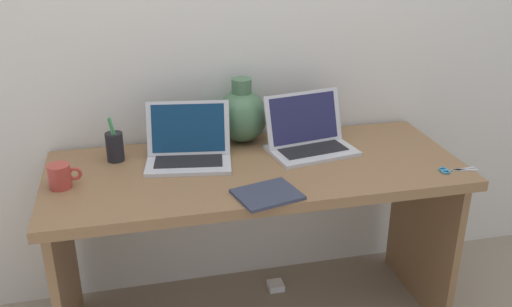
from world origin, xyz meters
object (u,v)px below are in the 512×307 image
Objects in this scene: laptop_left at (189,146)px; notebook_stack at (267,194)px; laptop_right at (308,135)px; pen_cup at (115,146)px; coffee_mug at (60,176)px; scissors at (451,170)px; power_brick at (276,286)px; green_vase at (242,115)px.

laptop_left is 1.68× the size of notebook_stack.
notebook_stack is at bearing -125.86° from laptop_right.
pen_cup is at bearing 167.53° from laptop_left.
notebook_stack is (-0.26, -0.36, -0.05)m from laptop_right.
laptop_right reaches higher than coffee_mug.
scissors is at bearing -7.73° from coffee_mug.
coffee_mug is 1.64× the size of power_brick.
laptop_left is 1.88× the size of pen_cup.
notebook_stack reaches higher than scissors.
pen_cup is at bearing -170.29° from green_vase.
pen_cup is at bearing 139.97° from notebook_stack.
scissors is (0.71, 0.04, -0.00)m from notebook_stack.
laptop_right is 0.29m from green_vase.
scissors is 2.11× the size of power_brick.
notebook_stack is 1.81× the size of coffee_mug.
scissors is at bearing -34.00° from green_vase.
laptop_right is 0.76m from pen_cup.
scissors is (0.46, -0.32, -0.06)m from laptop_right.
laptop_left is 0.85m from power_brick.
laptop_left is 0.48m from coffee_mug.
power_brick is at bearing 70.15° from notebook_stack.
scissors is (0.70, -0.47, -0.11)m from green_vase.
pen_cup reaches higher than power_brick.
green_vase is at bearing 146.00° from scissors.
power_brick is (-0.10, 0.07, -0.76)m from laptop_right.
notebook_stack reaches higher than power_brick.
laptop_left is 3.04× the size of coffee_mug.
laptop_left is 1.30× the size of green_vase.
laptop_left is 0.29m from green_vase.
coffee_mug is 0.62× the size of pen_cup.
laptop_left reaches higher than coffee_mug.
notebook_stack is 0.84m from power_brick.
pen_cup is 1.26× the size of scissors.
coffee_mug is at bearing -158.27° from green_vase.
notebook_stack is (0.22, -0.36, -0.05)m from laptop_left.
coffee_mug is 1.41m from scissors.
laptop_right is at bearing 7.90° from coffee_mug.
laptop_right is at bearing 144.93° from scissors.
green_vase reaches higher than laptop_left.
green_vase reaches higher than laptop_right.
pen_cup is at bearing 175.40° from laptop_right.
pen_cup is (-0.52, -0.09, -0.06)m from green_vase.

